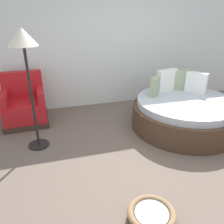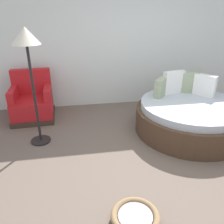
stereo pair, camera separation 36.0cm
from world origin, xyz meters
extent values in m
cube|color=#66564C|center=(0.00, 0.00, -0.01)|extent=(8.00, 8.00, 0.02)
cube|color=silver|center=(0.00, 2.43, 1.38)|extent=(8.00, 0.12, 2.75)
cylinder|color=#473323|center=(0.94, 0.83, 0.21)|extent=(1.91, 1.91, 0.43)
cylinder|color=#B2BCC6|center=(0.94, 0.83, 0.49)|extent=(1.76, 1.76, 0.12)
cube|color=white|center=(1.33, 1.15, 0.74)|extent=(0.34, 0.38, 0.39)
cube|color=#93A37F|center=(1.10, 1.36, 0.74)|extent=(0.41, 0.23, 0.39)
cube|color=white|center=(0.81, 1.36, 0.76)|extent=(0.44, 0.22, 0.43)
cube|color=#93A37F|center=(0.51, 1.22, 0.72)|extent=(0.31, 0.33, 0.34)
cube|color=#38281E|center=(-1.90, 1.82, 0.05)|extent=(0.83, 0.83, 0.10)
cube|color=red|center=(-1.90, 1.82, 0.27)|extent=(0.79, 0.79, 0.34)
cube|color=red|center=(-1.91, 2.13, 0.69)|extent=(0.77, 0.19, 0.50)
cube|color=red|center=(-2.22, 1.81, 0.55)|extent=(0.15, 0.69, 0.22)
cube|color=red|center=(-1.58, 1.83, 0.55)|extent=(0.15, 0.69, 0.22)
cylinder|color=#8E704C|center=(-0.52, -0.95, 0.03)|extent=(0.44, 0.44, 0.06)
torus|color=#8E704C|center=(-0.52, -0.95, 0.10)|extent=(0.51, 0.51, 0.07)
cylinder|color=gray|center=(-0.52, -0.95, 0.08)|extent=(0.36, 0.36, 0.05)
cylinder|color=black|center=(-1.67, 0.88, 0.01)|extent=(0.32, 0.32, 0.03)
cylinder|color=black|center=(-1.67, 0.88, 0.81)|extent=(0.04, 0.04, 1.55)
cone|color=silver|center=(-1.67, 0.88, 1.70)|extent=(0.40, 0.40, 0.24)
camera|label=1|loc=(-1.38, -2.49, 2.04)|focal=36.68mm
camera|label=2|loc=(-1.03, -2.57, 2.04)|focal=36.68mm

